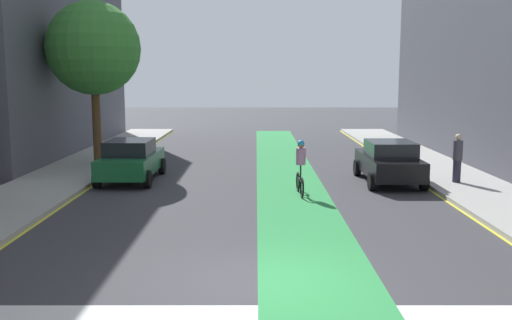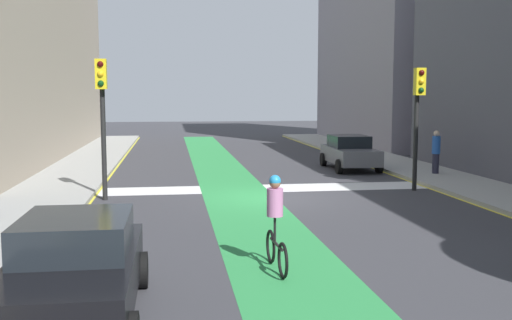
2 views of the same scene
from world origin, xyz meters
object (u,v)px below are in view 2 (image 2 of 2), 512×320
at_px(pedestrian_sidewalk_left_a, 436,151).
at_px(traffic_signal_near_right, 102,102).
at_px(car_grey_left_near, 350,152).
at_px(cyclist_in_lane, 276,220).
at_px(car_black_right_far, 75,269).
at_px(traffic_signal_near_left, 418,105).

bearing_deg(pedestrian_sidewalk_left_a, traffic_signal_near_right, 16.09).
xyz_separation_m(car_grey_left_near, cyclist_in_lane, (6.18, 15.14, 0.17)).
relative_size(car_grey_left_near, cyclist_in_lane, 2.28).
bearing_deg(car_grey_left_near, cyclist_in_lane, 67.78).
relative_size(car_grey_left_near, car_black_right_far, 1.01).
relative_size(traffic_signal_near_left, cyclist_in_lane, 2.35).
relative_size(cyclist_in_lane, pedestrian_sidewalk_left_a, 1.03).
xyz_separation_m(traffic_signal_near_right, cyclist_in_lane, (-4.16, 8.32, -2.21)).
bearing_deg(car_black_right_far, cyclist_in_lane, -147.51).
bearing_deg(car_black_right_far, car_grey_left_near, -119.06).
xyz_separation_m(traffic_signal_near_right, car_black_right_far, (-0.71, 10.51, -2.38)).
bearing_deg(car_grey_left_near, traffic_signal_near_left, 94.19).
bearing_deg(pedestrian_sidewalk_left_a, car_black_right_far, 49.01).
bearing_deg(traffic_signal_near_left, traffic_signal_near_right, 2.16).
relative_size(car_black_right_far, cyclist_in_lane, 2.26).
bearing_deg(traffic_signal_near_right, car_grey_left_near, -146.60).
bearing_deg(cyclist_in_lane, traffic_signal_near_right, -63.42).
height_order(traffic_signal_near_left, pedestrian_sidewalk_left_a, traffic_signal_near_left).
bearing_deg(car_grey_left_near, traffic_signal_near_right, 33.40).
relative_size(traffic_signal_near_right, cyclist_in_lane, 2.45).
xyz_separation_m(traffic_signal_near_right, car_grey_left_near, (-10.34, -6.82, -2.38)).
bearing_deg(traffic_signal_near_right, traffic_signal_near_left, -177.84).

